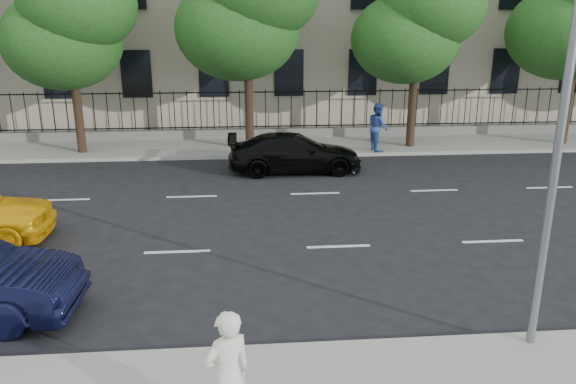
% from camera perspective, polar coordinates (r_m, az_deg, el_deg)
% --- Properties ---
extents(ground, '(120.00, 120.00, 0.00)m').
position_cam_1_polar(ground, '(11.96, 7.22, -10.13)').
color(ground, black).
rests_on(ground, ground).
extents(far_sidewalk, '(60.00, 4.00, 0.15)m').
position_cam_1_polar(far_sidewalk, '(25.07, 0.67, 4.74)').
color(far_sidewalk, gray).
rests_on(far_sidewalk, ground).
extents(lane_markings, '(49.60, 4.62, 0.01)m').
position_cam_1_polar(lane_markings, '(16.25, 3.80, -2.49)').
color(lane_markings, silver).
rests_on(lane_markings, ground).
extents(iron_fence, '(30.00, 0.50, 2.20)m').
position_cam_1_polar(iron_fence, '(26.62, 0.32, 6.73)').
color(iron_fence, slate).
rests_on(iron_fence, far_sidewalk).
extents(street_light, '(0.25, 3.32, 8.05)m').
position_cam_1_polar(street_light, '(9.89, 25.40, 13.81)').
color(street_light, slate).
rests_on(street_light, near_sidewalk).
extents(tree_b, '(5.53, 5.12, 8.97)m').
position_cam_1_polar(tree_b, '(24.64, -21.35, 16.93)').
color(tree_b, '#382619').
rests_on(tree_b, far_sidewalk).
extents(tree_d, '(5.34, 4.94, 8.84)m').
position_cam_1_polar(tree_d, '(24.87, 13.08, 17.60)').
color(tree_d, '#382619').
rests_on(tree_d, far_sidewalk).
extents(black_sedan, '(4.94, 2.02, 1.43)m').
position_cam_1_polar(black_sedan, '(20.84, 0.69, 3.99)').
color(black_sedan, black).
rests_on(black_sedan, ground).
extents(woman_near, '(0.80, 0.71, 1.84)m').
position_cam_1_polar(woman_near, '(7.62, -6.15, -18.04)').
color(woman_near, white).
rests_on(woman_near, near_sidewalk).
extents(pedestrian_far, '(0.89, 1.07, 2.01)m').
position_cam_1_polar(pedestrian_far, '(23.87, 9.12, 6.54)').
color(pedestrian_far, '#2C498E').
rests_on(pedestrian_far, far_sidewalk).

